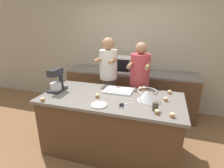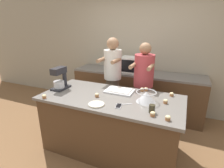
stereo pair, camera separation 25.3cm
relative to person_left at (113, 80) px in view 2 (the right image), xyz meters
The scene contains 22 objects.
ground_plane 1.20m from the person_left, 68.84° to the right, with size 16.00×16.00×0.00m, color brown.
back_wall 1.12m from the person_left, 73.60° to the left, with size 10.00×0.06×2.70m.
island_counter 0.92m from the person_left, 68.84° to the right, with size 2.06×0.97×0.90m.
back_counter 0.82m from the person_left, 65.47° to the left, with size 2.80×0.60×0.93m.
person_left is the anchor object (origin of this frame).
person_right 0.59m from the person_left, ahead, with size 0.35×0.51×1.62m.
stand_mixer 0.99m from the person_left, 128.06° to the right, with size 0.20×0.30×0.36m.
mixing_bowl 1.08m from the person_left, 41.93° to the right, with size 0.27×0.27×0.15m.
baking_tray 0.62m from the person_left, 56.90° to the right, with size 0.43×0.29×0.04m.
microwave_oven 0.68m from the person_left, 74.83° to the left, with size 0.46×0.36×0.32m.
cell_phone 1.12m from the person_left, 62.84° to the right, with size 0.10×0.15×0.01m.
drinking_glass 1.37m from the person_left, 46.84° to the right, with size 0.07×0.07×0.10m.
small_plate 1.10m from the person_left, 78.00° to the right, with size 0.21×0.21×0.02m.
knife 1.08m from the person_left, 59.50° to the right, with size 0.19×0.14×0.01m.
cupcake_0 1.31m from the person_left, 115.21° to the right, with size 0.06×0.06×0.06m.
cupcake_1 1.45m from the person_left, 48.33° to the right, with size 0.06×0.06×0.06m.
cupcake_2 0.85m from the person_left, 82.49° to the right, with size 0.06×0.06×0.06m.
cupcake_3 0.75m from the person_left, 28.22° to the right, with size 0.06×0.06×0.06m.
cupcake_4 0.78m from the person_left, 23.72° to the right, with size 0.06×0.06×0.06m.
cupcake_5 1.59m from the person_left, 44.34° to the right, with size 0.06×0.06×0.06m.
cupcake_6 1.17m from the person_left, 18.74° to the right, with size 0.06×0.06×0.06m.
cupcake_7 1.25m from the person_left, 32.39° to the right, with size 0.06×0.06×0.06m.
Camera 2 is at (0.95, -2.15, 1.91)m, focal length 28.00 mm.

